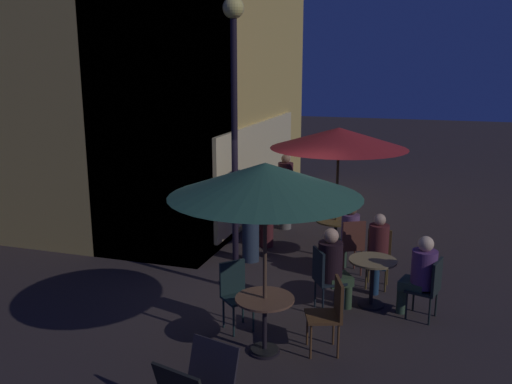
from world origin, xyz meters
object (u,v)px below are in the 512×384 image
object	(u,v)px
cafe_chair_3	(430,284)
cafe_chair_5	(324,275)
patio_umbrella_0	(339,138)
patron_standing_6	(266,207)
patio_umbrella_1	(265,180)
cafe_chair_4	(379,253)
cafe_table_0	(336,229)
cafe_chair_2	(235,289)
cafe_table_1	(265,312)
street_lamp_near_corner	(234,96)
cafe_table_2	(372,272)
patron_seated_0	(349,234)
patron_seated_3	(333,264)
patron_standing_4	(251,217)
cafe_chair_0	(352,242)
cafe_chair_1	(331,309)
patron_standing_5	(285,192)
patron_seated_1	(420,271)
patron_seated_2	(378,248)

from	to	relation	value
cafe_chair_3	cafe_chair_5	bearing A→B (deg)	22.65
patio_umbrella_0	patron_standing_6	world-z (taller)	patio_umbrella_0
patio_umbrella_1	cafe_chair_4	world-z (taller)	patio_umbrella_1
cafe_table_0	cafe_chair_2	world-z (taller)	cafe_chair_2
patron_standing_6	patio_umbrella_1	bearing A→B (deg)	-34.19
cafe_table_1	cafe_chair_2	world-z (taller)	cafe_chair_2
cafe_chair_4	patron_standing_6	world-z (taller)	patron_standing_6
patio_umbrella_1	cafe_chair_5	xyz separation A→B (m)	(1.43, -0.49, -1.70)
street_lamp_near_corner	cafe_chair_4	distance (m)	3.54
cafe_table_2	patron_seated_0	world-z (taller)	patron_seated_0
cafe_table_2	patron_seated_0	distance (m)	1.42
cafe_table_2	patron_seated_3	xyz separation A→B (m)	(-0.35, 0.55, 0.19)
patron_standing_4	cafe_chair_4	bearing A→B (deg)	60.96
cafe_chair_0	patio_umbrella_1	bearing A→B (deg)	138.77
cafe_chair_0	cafe_table_2	bearing A→B (deg)	173.84
cafe_chair_1	cafe_chair_3	distance (m)	1.80
patio_umbrella_1	patron_seated_0	size ratio (longest dim) A/B	1.96
cafe_chair_4	patron_standing_5	xyz separation A→B (m)	(2.67, 2.31, 0.30)
cafe_chair_3	patron_standing_5	bearing A→B (deg)	-34.61
patron_standing_6	cafe_chair_5	bearing A→B (deg)	-17.85
cafe_table_2	cafe_chair_1	size ratio (longest dim) A/B	0.76
patio_umbrella_0	patron_standing_5	size ratio (longest dim) A/B	1.48
street_lamp_near_corner	cafe_table_1	size ratio (longest dim) A/B	6.05
patio_umbrella_0	cafe_table_1	bearing A→B (deg)	175.85
patron_seated_3	cafe_table_0	bearing A→B (deg)	66.14
street_lamp_near_corner	cafe_chair_1	bearing A→B (deg)	-130.11
patio_umbrella_1	patron_seated_1	size ratio (longest dim) A/B	1.99
patron_standing_6	cafe_table_1	bearing A→B (deg)	-34.19
cafe_chair_2	patron_seated_2	world-z (taller)	patron_seated_2
patron_standing_4	patron_standing_6	xyz separation A→B (m)	(0.90, -0.03, -0.04)
cafe_table_1	patio_umbrella_1	xyz separation A→B (m)	(0.00, 0.00, 1.72)
cafe_chair_0	patron_standing_6	xyz separation A→B (m)	(1.03, 1.88, 0.22)
cafe_chair_3	patron_standing_4	bearing A→B (deg)	-9.88
cafe_table_1	patron_seated_2	bearing A→B (deg)	-24.75
cafe_table_2	cafe_table_0	bearing A→B (deg)	24.80
cafe_chair_0	patron_standing_5	distance (m)	2.97
street_lamp_near_corner	patron_seated_2	size ratio (longest dim) A/B	3.63
cafe_table_1	cafe_chair_0	size ratio (longest dim) A/B	0.76
cafe_chair_2	patron_seated_3	xyz separation A→B (m)	(0.95, -1.21, 0.16)
patron_seated_0	patron_seated_3	xyz separation A→B (m)	(-1.65, 0.00, 0.02)
cafe_table_2	patron_standing_6	distance (m)	3.23
cafe_table_1	patron_seated_0	size ratio (longest dim) A/B	0.60
patron_standing_4	patron_standing_5	bearing A→B (deg)	159.27
cafe_table_0	cafe_table_2	bearing A→B (deg)	-155.20
patron_seated_3	patron_standing_5	bearing A→B (deg)	82.02
cafe_table_0	patio_umbrella_1	world-z (taller)	patio_umbrella_1
patio_umbrella_0	patio_umbrella_1	size ratio (longest dim) A/B	1.01
cafe_chair_4	patron_standing_4	xyz separation A→B (m)	(0.45, 2.40, 0.31)
cafe_table_1	patron_standing_4	xyz separation A→B (m)	(3.15, 1.22, 0.30)
cafe_chair_3	cafe_table_0	bearing A→B (deg)	-35.84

